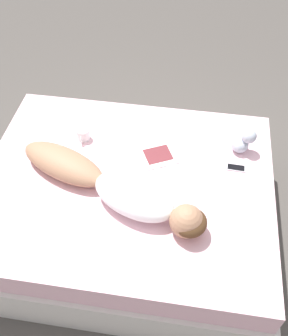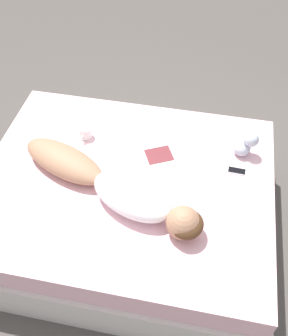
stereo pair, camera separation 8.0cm
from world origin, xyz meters
The scene contains 7 objects.
ground_plane centered at (0.00, 0.00, 0.00)m, with size 12.00×12.00×0.00m, color #4C4742.
bed centered at (0.00, 0.00, 0.29)m, with size 1.68×2.07×0.58m.
person centered at (0.15, -0.03, 0.67)m, with size 0.74×1.38×0.21m.
open_magazine centered at (-0.37, 0.14, 0.58)m, with size 0.55×0.45×0.01m.
coffee_mug centered at (-0.36, -0.39, 0.63)m, with size 0.13×0.09×0.09m.
cell_phone centered at (-0.23, 0.75, 0.58)m, with size 0.07×0.15×0.01m.
plush_toy centered at (-0.42, 0.78, 0.67)m, with size 0.14×0.16×0.20m.
Camera 2 is at (1.66, 0.46, 2.66)m, focal length 42.00 mm.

